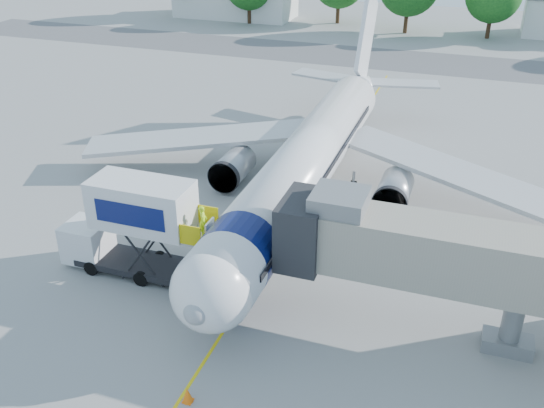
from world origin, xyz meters
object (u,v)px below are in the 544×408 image
(catering_hiloader, at_px, (133,228))
(jet_bridge, at_px, (415,250))
(aircraft, at_px, (309,159))
(ground_tug, at_px, (142,406))

(catering_hiloader, bearing_deg, jet_bridge, 0.01)
(aircraft, height_order, jet_bridge, aircraft)
(aircraft, relative_size, jet_bridge, 2.71)
(jet_bridge, bearing_deg, catering_hiloader, -179.99)
(catering_hiloader, xyz_separation_m, ground_tug, (5.39, -8.91, -2.03))
(jet_bridge, distance_m, ground_tug, 13.08)
(aircraft, bearing_deg, jet_bridge, -54.30)
(catering_hiloader, height_order, ground_tug, catering_hiloader)
(jet_bridge, height_order, catering_hiloader, jet_bridge)
(aircraft, distance_m, catering_hiloader, 12.77)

